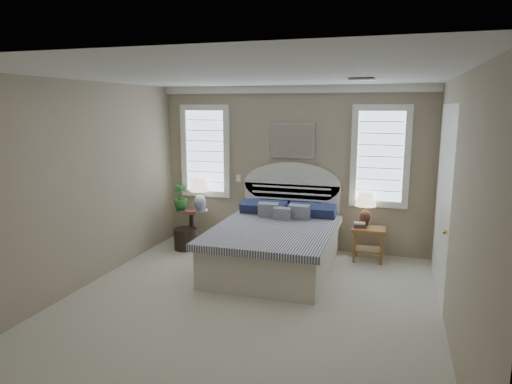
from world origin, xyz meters
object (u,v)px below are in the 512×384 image
Objects in this scene: floor_pot at (186,239)px; lamp_right at (366,205)px; bed at (276,242)px; lamp_left at (200,190)px; side_table_left at (192,224)px; nightstand_right at (369,237)px.

lamp_right is (2.90, 0.45, 0.68)m from floor_pot.
bed is 1.80m from lamp_left.
side_table_left is 1.15× the size of lamp_left.
nightstand_right is 2.90m from lamp_left.
bed reaches higher than lamp_left.
side_table_left reaches higher than floor_pot.
floor_pot is 0.72× the size of lamp_right.
bed is 1.73m from floor_pot.
side_table_left is at bearing -175.07° from lamp_right.
bed reaches higher than lamp_right.
lamp_left is at bearing -177.38° from lamp_right.
lamp_right is at bearing 118.17° from nightstand_right.
side_table_left reaches higher than nightstand_right.
nightstand_right is 1.37× the size of floor_pot.
lamp_right is (2.77, 0.13, -0.11)m from lamp_left.
side_table_left is 2.95m from nightstand_right.
floor_pot is (-0.03, -0.20, -0.21)m from side_table_left.
floor_pot is at bearing -174.24° from nightstand_right.
lamp_right is (2.87, 0.25, 0.47)m from side_table_left.
lamp_right is at bearing 4.93° from side_table_left.
lamp_left is at bearing 179.58° from nightstand_right.
floor_pot is 3.01m from lamp_right.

